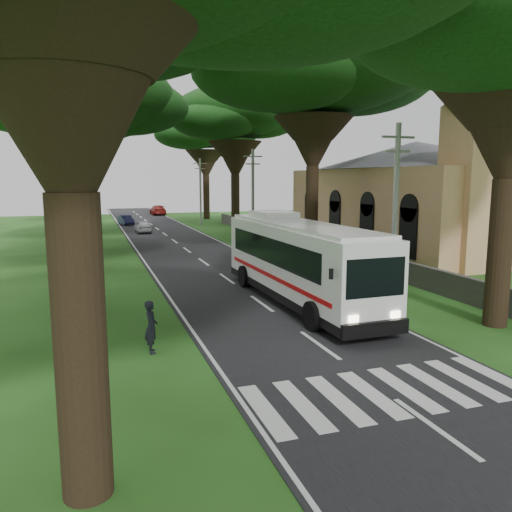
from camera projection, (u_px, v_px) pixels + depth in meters
name	position (u px, v px, depth m)	size (l,w,h in m)	color
ground	(348.00, 366.00, 15.15)	(140.00, 140.00, 0.00)	#214814
road	(189.00, 252.00, 38.56)	(8.00, 120.00, 0.04)	black
crosswalk	(385.00, 393.00, 13.27)	(8.00, 3.00, 0.01)	silver
property_wall	(302.00, 241.00, 40.37)	(0.35, 50.00, 1.20)	#383533
church	(416.00, 188.00, 40.19)	(14.00, 24.00, 11.60)	tan
pole_near	(395.00, 212.00, 21.85)	(1.60, 0.24, 8.00)	gray
pole_mid	(253.00, 197.00, 40.59)	(1.60, 0.24, 8.00)	gray
pole_far	(200.00, 191.00, 59.32)	(1.60, 0.24, 8.00)	gray
tree_l_mida	(61.00, 15.00, 21.91)	(12.59, 12.59, 15.68)	black
tree_l_midb	(79.00, 97.00, 39.04)	(14.76, 14.76, 15.24)	black
tree_l_far	(72.00, 115.00, 55.50)	(13.53, 13.53, 15.65)	black
tree_r_mida	(314.00, 65.00, 34.34)	(16.33, 16.33, 16.91)	black
tree_r_midb	(235.00, 114.00, 51.22)	(12.42, 12.42, 15.05)	black
tree_r_far	(205.00, 129.00, 68.37)	(13.11, 13.11, 15.32)	black
coach_bus	(298.00, 260.00, 22.69)	(3.15, 12.55, 3.69)	white
distant_car_a	(143.00, 226.00, 52.26)	(1.54, 3.82, 1.30)	#9A9A9E
distant_car_b	(126.00, 220.00, 61.01)	(1.23, 3.53, 1.16)	#21224F
distant_car_c	(158.00, 210.00, 77.66)	(2.10, 5.16, 1.50)	maroon
pedestrian	(151.00, 327.00, 16.22)	(0.63, 0.42, 1.74)	black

